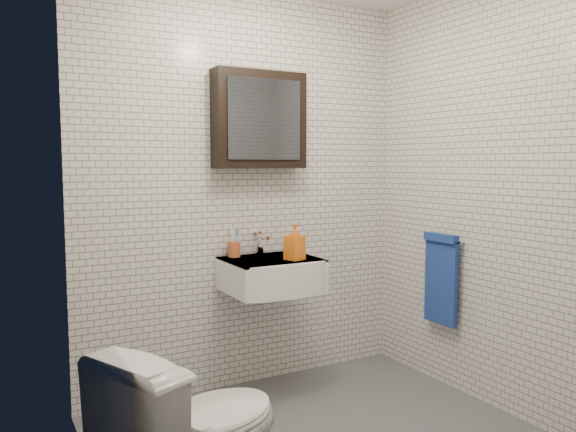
{
  "coord_description": "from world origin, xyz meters",
  "views": [
    {
      "loc": [
        -1.51,
        -2.25,
        1.43
      ],
      "look_at": [
        -0.01,
        0.45,
        1.14
      ],
      "focal_mm": 35.0,
      "sensor_mm": 36.0,
      "label": 1
    }
  ],
  "objects": [
    {
      "name": "soap_bottle",
      "position": [
        0.15,
        0.66,
        0.96
      ],
      "size": [
        0.12,
        0.13,
        0.22
      ],
      "primitive_type": "imported",
      "rotation": [
        0.0,
        0.0,
        0.31
      ],
      "color": "orange",
      "rests_on": "washbasin"
    },
    {
      "name": "toothbrush_cup",
      "position": [
        -0.12,
        0.94,
        0.9
      ],
      "size": [
        0.08,
        0.08,
        0.21
      ],
      "rotation": [
        0.0,
        0.0,
        0.09
      ],
      "color": "#BC592F",
      "rests_on": "washbasin"
    },
    {
      "name": "room_shell",
      "position": [
        0.0,
        0.0,
        1.47
      ],
      "size": [
        2.22,
        2.02,
        2.51
      ],
      "color": "silver",
      "rests_on": "ground"
    },
    {
      "name": "washbasin",
      "position": [
        0.05,
        0.73,
        0.76
      ],
      "size": [
        0.55,
        0.5,
        0.2
      ],
      "color": "white",
      "rests_on": "room_shell"
    },
    {
      "name": "faucet",
      "position": [
        0.05,
        0.93,
        0.92
      ],
      "size": [
        0.06,
        0.2,
        0.15
      ],
      "color": "silver",
      "rests_on": "washbasin"
    },
    {
      "name": "mirror_cabinet",
      "position": [
        0.05,
        0.93,
        1.7
      ],
      "size": [
        0.6,
        0.15,
        0.6
      ],
      "color": "black",
      "rests_on": "room_shell"
    },
    {
      "name": "towel_rail",
      "position": [
        1.04,
        0.35,
        0.72
      ],
      "size": [
        0.09,
        0.3,
        0.58
      ],
      "color": "silver",
      "rests_on": "room_shell"
    }
  ]
}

